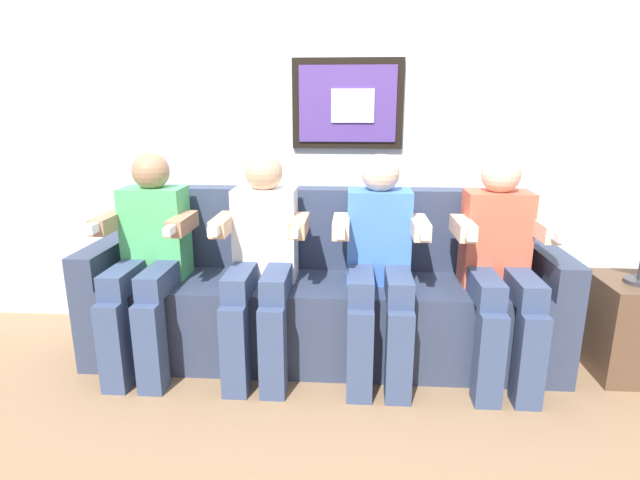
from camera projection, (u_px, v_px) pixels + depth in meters
The scene contains 8 objects.
ground_plane at pixel (318, 383), 2.52m from camera, with size 6.37×6.37×0.00m, color #8C6B4C.
back_wall_assembly at pixel (328, 113), 2.92m from camera, with size 4.90×0.10×2.60m.
couch at pixel (322, 300), 2.76m from camera, with size 2.50×0.58×0.90m.
person_leftmost at pixel (148, 254), 2.58m from camera, with size 0.46×0.56×1.11m.
person_left_center at pixel (262, 257), 2.54m from camera, with size 0.46×0.56×1.11m.
person_right_center at pixel (379, 259), 2.50m from camera, with size 0.46×0.56×1.11m.
person_rightmost at pixel (500, 261), 2.46m from camera, with size 0.46×0.56×1.11m.
side_table_right at pixel (634, 327), 2.56m from camera, with size 0.40×0.40×0.50m.
Camera 1 is at (0.16, -2.24, 1.34)m, focal length 28.29 mm.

